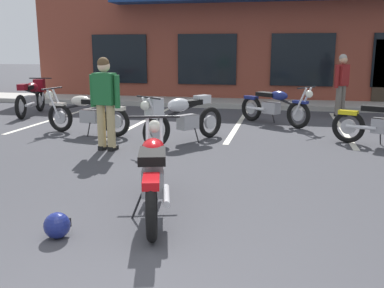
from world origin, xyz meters
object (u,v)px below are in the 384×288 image
Objects in this scene: motorcycle_foreground_classic at (153,173)px; motorcycle_silver_naked at (181,117)px; motorcycle_blue_standard at (86,113)px; person_in_shorts_foreground at (105,98)px; helmet_on_pavement at (57,225)px; motorcycle_green_cafe_racer at (275,106)px; motorcycle_orange_scrambler at (32,96)px; person_in_black_shirt at (342,81)px.

motorcycle_foreground_classic is 3.70m from motorcycle_silver_naked.
person_in_shorts_foreground is at bearing -52.78° from motorcycle_blue_standard.
motorcycle_green_cafe_racer is at bearing 74.99° from helmet_on_pavement.
helmet_on_pavement is at bearing -105.01° from motorcycle_green_cafe_racer.
person_in_black_shirt is (8.41, 1.43, 0.42)m from motorcycle_orange_scrambler.
person_in_shorts_foreground is (3.78, -3.71, 0.42)m from motorcycle_orange_scrambler.
motorcycle_foreground_classic is 1.23× the size of person_in_black_shirt.
motorcycle_orange_scrambler is 8.03× the size of helmet_on_pavement.
person_in_black_shirt is at bearing 67.67° from helmet_on_pavement.
motorcycle_blue_standard is 5.42m from helmet_on_pavement.
helmet_on_pavement is (-0.16, -4.52, -0.40)m from motorcycle_silver_naked.
motorcycle_foreground_classic and motorcycle_green_cafe_racer have the same top height.
motorcycle_blue_standard is 1.17× the size of motorcycle_green_cafe_racer.
person_in_shorts_foreground is (-2.91, -3.42, 0.49)m from motorcycle_green_cafe_racer.
motorcycle_green_cafe_racer is at bearing 79.35° from motorcycle_foreground_classic.
person_in_shorts_foreground is (1.03, -1.36, 0.49)m from motorcycle_blue_standard.
motorcycle_orange_scrambler is (-2.75, 2.35, 0.07)m from motorcycle_blue_standard.
person_in_black_shirt is at bearing 51.08° from motorcycle_silver_naked.
motorcycle_foreground_classic is 1.18m from helmet_on_pavement.
person_in_black_shirt is (5.65, 3.78, 0.49)m from motorcycle_blue_standard.
motorcycle_silver_naked is 0.88× the size of motorcycle_orange_scrambler.
motorcycle_blue_standard reaches higher than helmet_on_pavement.
motorcycle_blue_standard is 1.00× the size of motorcycle_orange_scrambler.
person_in_black_shirt is (3.45, 4.27, 0.42)m from motorcycle_silver_naked.
person_in_black_shirt reaches higher than motorcycle_silver_naked.
motorcycle_blue_standard is 8.06× the size of helmet_on_pavement.
motorcycle_blue_standard is (-2.77, 4.14, 0.00)m from motorcycle_foreground_classic.
motorcycle_green_cafe_racer is 0.86× the size of motorcycle_orange_scrambler.
motorcycle_silver_naked is 3.08m from motorcycle_green_cafe_racer.
motorcycle_green_cafe_racer is at bearing -134.92° from person_in_black_shirt.
motorcycle_foreground_classic is 0.99× the size of motorcycle_orange_scrambler.
motorcycle_foreground_classic is 0.98× the size of motorcycle_blue_standard.
person_in_shorts_foreground is (-4.62, -5.14, 0.00)m from person_in_black_shirt.
motorcycle_foreground_classic is 4.98m from motorcycle_blue_standard.
motorcycle_orange_scrambler is at bearing 177.51° from motorcycle_green_cafe_racer.
motorcycle_orange_scrambler is (-6.69, 0.29, 0.07)m from motorcycle_green_cafe_racer.
motorcycle_foreground_classic is 1.15× the size of motorcycle_green_cafe_racer.
motorcycle_silver_naked is at bearing 87.94° from helmet_on_pavement.
motorcycle_silver_naked is at bearing 98.79° from motorcycle_foreground_classic.
helmet_on_pavement is at bearing -130.11° from motorcycle_foreground_classic.
motorcycle_blue_standard is 1.25× the size of person_in_black_shirt.
person_in_black_shirt is 9.53m from helmet_on_pavement.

